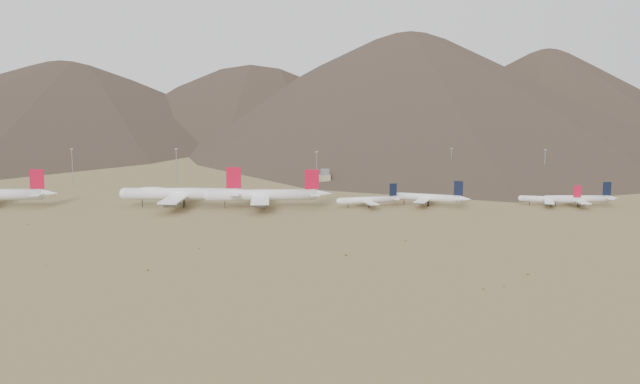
{
  "coord_description": "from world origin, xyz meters",
  "views": [
    {
      "loc": [
        35.9,
        -369.33,
        66.19
      ],
      "look_at": [
        28.31,
        30.0,
        8.99
      ],
      "focal_mm": 40.0,
      "sensor_mm": 36.0,
      "label": 1
    }
  ],
  "objects_px": {
    "widebody_east": "(263,195)",
    "narrowbody_a": "(369,200)",
    "widebody_centre": "(182,194)",
    "narrowbody_b": "(429,198)",
    "control_tower": "(325,179)"
  },
  "relations": [
    {
      "from": "widebody_east",
      "to": "narrowbody_a",
      "type": "xyz_separation_m",
      "value": [
        60.24,
        3.1,
        -3.17
      ]
    },
    {
      "from": "widebody_centre",
      "to": "widebody_east",
      "type": "relative_size",
      "value": 1.07
    },
    {
      "from": "widebody_east",
      "to": "narrowbody_b",
      "type": "xyz_separation_m",
      "value": [
        94.85,
        7.87,
        -2.47
      ]
    },
    {
      "from": "narrowbody_a",
      "to": "control_tower",
      "type": "xyz_separation_m",
      "value": [
        -26.34,
        88.43,
        1.0
      ]
    },
    {
      "from": "widebody_centre",
      "to": "narrowbody_b",
      "type": "relative_size",
      "value": 1.74
    },
    {
      "from": "narrowbody_a",
      "to": "narrowbody_b",
      "type": "height_order",
      "value": "narrowbody_b"
    },
    {
      "from": "narrowbody_b",
      "to": "widebody_centre",
      "type": "bearing_deg",
      "value": -156.72
    },
    {
      "from": "widebody_east",
      "to": "control_tower",
      "type": "distance_m",
      "value": 97.63
    },
    {
      "from": "widebody_east",
      "to": "narrowbody_a",
      "type": "relative_size",
      "value": 1.86
    },
    {
      "from": "widebody_centre",
      "to": "narrowbody_a",
      "type": "relative_size",
      "value": 1.99
    },
    {
      "from": "widebody_centre",
      "to": "control_tower",
      "type": "height_order",
      "value": "widebody_centre"
    },
    {
      "from": "widebody_centre",
      "to": "narrowbody_a",
      "type": "xyz_separation_m",
      "value": [
        106.34,
        2.6,
        -3.66
      ]
    },
    {
      "from": "widebody_centre",
      "to": "narrowbody_b",
      "type": "height_order",
      "value": "widebody_centre"
    },
    {
      "from": "widebody_east",
      "to": "narrowbody_b",
      "type": "distance_m",
      "value": 95.21
    },
    {
      "from": "widebody_centre",
      "to": "narrowbody_a",
      "type": "height_order",
      "value": "widebody_centre"
    }
  ]
}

